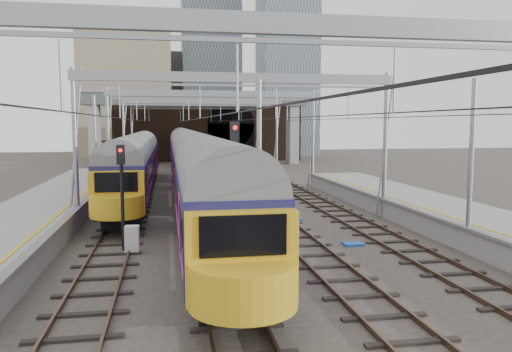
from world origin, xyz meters
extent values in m
plane|color=#38332D|center=(0.00, 0.00, 0.00)|extent=(160.00, 160.00, 0.00)
cube|color=slate|center=(-8.15, 2.50, 1.05)|extent=(0.35, 55.00, 0.12)
cube|color=gold|center=(-8.65, 2.50, 1.11)|extent=(0.12, 55.00, 0.01)
cube|color=slate|center=(8.15, -1.50, 1.05)|extent=(0.35, 47.00, 0.12)
cube|color=gold|center=(8.65, -1.50, 1.11)|extent=(0.12, 47.00, 0.01)
cube|color=#4C3828|center=(-6.72, 15.00, 0.09)|extent=(0.08, 80.00, 0.16)
cube|color=#4C3828|center=(-5.28, 15.00, 0.09)|extent=(0.08, 80.00, 0.16)
cube|color=black|center=(-6.00, 15.00, 0.01)|extent=(2.40, 80.00, 0.14)
cube|color=#4C3828|center=(-2.72, 15.00, 0.09)|extent=(0.08, 80.00, 0.16)
cube|color=#4C3828|center=(-1.28, 15.00, 0.09)|extent=(0.08, 80.00, 0.16)
cube|color=black|center=(-2.00, 15.00, 0.01)|extent=(2.40, 80.00, 0.14)
cube|color=#4C3828|center=(1.28, 15.00, 0.09)|extent=(0.08, 80.00, 0.16)
cube|color=#4C3828|center=(2.72, 15.00, 0.09)|extent=(0.08, 80.00, 0.16)
cube|color=black|center=(2.00, 15.00, 0.01)|extent=(2.40, 80.00, 0.14)
cube|color=#4C3828|center=(5.28, 15.00, 0.09)|extent=(0.08, 80.00, 0.16)
cube|color=#4C3828|center=(6.72, 15.00, 0.09)|extent=(0.08, 80.00, 0.16)
cube|color=black|center=(6.00, 15.00, 0.01)|extent=(2.40, 80.00, 0.14)
cube|color=gray|center=(0.00, -6.00, 7.60)|extent=(16.80, 0.28, 0.50)
cylinder|color=gray|center=(-8.20, 8.00, 4.00)|extent=(0.24, 0.24, 8.00)
cylinder|color=gray|center=(8.20, 8.00, 4.00)|extent=(0.24, 0.24, 8.00)
cube|color=gray|center=(0.00, 8.00, 7.60)|extent=(16.80, 0.28, 0.50)
cylinder|color=gray|center=(-8.20, 22.00, 4.00)|extent=(0.24, 0.24, 8.00)
cylinder|color=gray|center=(8.20, 22.00, 4.00)|extent=(0.24, 0.24, 8.00)
cube|color=gray|center=(0.00, 22.00, 7.60)|extent=(16.80, 0.28, 0.50)
cylinder|color=gray|center=(-8.20, 36.00, 4.00)|extent=(0.24, 0.24, 8.00)
cylinder|color=gray|center=(8.20, 36.00, 4.00)|extent=(0.24, 0.24, 8.00)
cube|color=gray|center=(0.00, 36.00, 7.60)|extent=(16.80, 0.28, 0.50)
cylinder|color=gray|center=(-8.20, 48.00, 4.00)|extent=(0.24, 0.24, 8.00)
cylinder|color=gray|center=(8.20, 48.00, 4.00)|extent=(0.24, 0.24, 8.00)
cube|color=gray|center=(0.00, 48.00, 7.60)|extent=(16.80, 0.28, 0.50)
cube|color=black|center=(-6.00, 15.00, 5.50)|extent=(0.03, 80.00, 0.03)
cube|color=black|center=(-2.00, 15.00, 5.50)|extent=(0.03, 80.00, 0.03)
cube|color=black|center=(2.00, 15.00, 5.50)|extent=(0.03, 80.00, 0.03)
cube|color=black|center=(6.00, 15.00, 5.50)|extent=(0.03, 80.00, 0.03)
cube|color=black|center=(2.00, 52.00, 4.50)|extent=(26.00, 2.00, 9.00)
cube|color=black|center=(5.00, 50.98, 2.60)|extent=(6.50, 0.10, 5.20)
cylinder|color=black|center=(5.00, 50.98, 5.20)|extent=(6.50, 0.10, 6.50)
cube|color=black|center=(-10.00, 51.00, 1.50)|extent=(6.00, 1.50, 3.00)
cube|color=gray|center=(-12.50, 46.00, 4.10)|extent=(1.20, 2.50, 8.20)
cube|color=gray|center=(12.50, 46.00, 4.10)|extent=(1.20, 2.50, 8.20)
cube|color=#4E584F|center=(0.00, 46.00, 8.20)|extent=(28.00, 3.00, 1.40)
cube|color=gray|center=(0.00, 46.00, 9.10)|extent=(28.00, 3.00, 0.30)
cube|color=tan|center=(-10.00, 66.00, 11.00)|extent=(14.00, 12.00, 22.00)
cube|color=#4C5660|center=(4.00, 72.00, 16.00)|extent=(10.00, 10.00, 32.00)
cube|color=gray|center=(-2.00, 80.00, 9.00)|extent=(18.00, 14.00, 18.00)
cube|color=black|center=(-2.00, 24.78, 0.35)|extent=(2.12, 62.75, 0.70)
cube|color=#16194F|center=(-2.00, 24.78, 2.20)|extent=(2.69, 62.75, 2.40)
cylinder|color=slate|center=(-2.00, 24.78, 3.40)|extent=(2.64, 62.25, 2.64)
cube|color=black|center=(-2.00, 24.78, 2.59)|extent=(2.71, 61.55, 0.72)
cube|color=#CB3F88|center=(-2.00, 24.78, 1.53)|extent=(2.71, 61.75, 0.12)
cube|color=gold|center=(-2.00, -6.74, 2.10)|extent=(2.64, 0.60, 2.20)
cube|color=black|center=(-2.00, -6.91, 2.68)|extent=(2.02, 0.08, 0.96)
cube|color=black|center=(-6.00, 20.25, 0.35)|extent=(1.99, 29.38, 0.70)
cube|color=#16194F|center=(-6.00, 20.25, 2.13)|extent=(2.54, 29.38, 2.26)
cylinder|color=slate|center=(-6.00, 20.25, 3.26)|extent=(2.48, 28.88, 2.48)
cube|color=black|center=(-6.00, 20.25, 2.49)|extent=(2.56, 28.18, 0.68)
cube|color=#CB3F88|center=(-6.00, 20.25, 1.50)|extent=(2.56, 28.38, 0.11)
cube|color=gold|center=(-6.00, 5.41, 2.03)|extent=(2.48, 0.60, 2.06)
cube|color=black|center=(-6.00, 5.24, 2.58)|extent=(1.90, 0.08, 0.91)
cylinder|color=black|center=(-5.55, 2.95, 2.12)|extent=(0.14, 0.14, 4.25)
cube|color=black|center=(-5.55, 2.77, 3.98)|extent=(0.33, 0.22, 0.80)
sphere|color=red|center=(-5.55, 2.65, 4.16)|extent=(0.16, 0.16, 0.16)
cylinder|color=black|center=(-0.82, 3.54, 2.58)|extent=(0.17, 0.17, 5.16)
cube|color=black|center=(-0.82, 3.36, 4.84)|extent=(0.40, 0.24, 0.97)
sphere|color=red|center=(-0.82, 3.24, 5.05)|extent=(0.19, 0.19, 0.19)
cube|color=silver|center=(-5.15, 2.41, 0.56)|extent=(0.59, 0.50, 1.12)
cube|color=#1849B5|center=(-1.36, -2.50, 0.04)|extent=(0.84, 0.68, 0.09)
cube|color=#1849B5|center=(3.10, 8.00, 0.05)|extent=(0.91, 0.75, 0.09)
cube|color=#1849B5|center=(4.14, 2.10, 0.05)|extent=(0.85, 0.61, 0.10)
camera|label=1|loc=(-3.65, -17.95, 5.23)|focal=35.00mm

